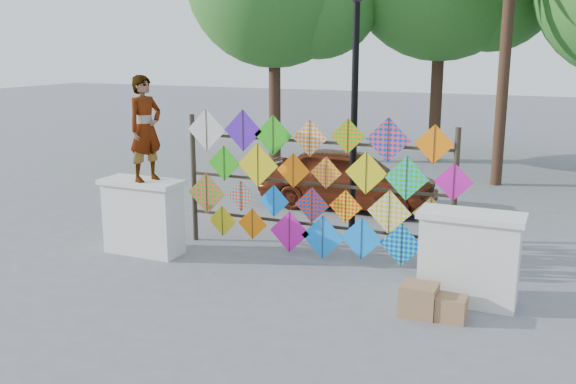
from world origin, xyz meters
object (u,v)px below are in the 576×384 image
Objects in this scene: kite_rack at (315,186)px; sedan at (348,178)px; vendor_woman at (145,129)px; lamppost at (355,92)px.

kite_rack is 3.60m from sedan.
kite_rack is 2.94m from vendor_woman.
vendor_woman reaches higher than sedan.
kite_rack is 1.11× the size of lamppost.
kite_rack is 1.27× the size of sedan.
sedan is 0.87× the size of lamppost.
sedan is (-0.58, 3.51, -0.57)m from kite_rack.
lamppost is (0.82, -2.24, 2.03)m from sedan.
vendor_woman is 5.11m from sedan.
vendor_woman is at bearing 155.25° from sedan.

